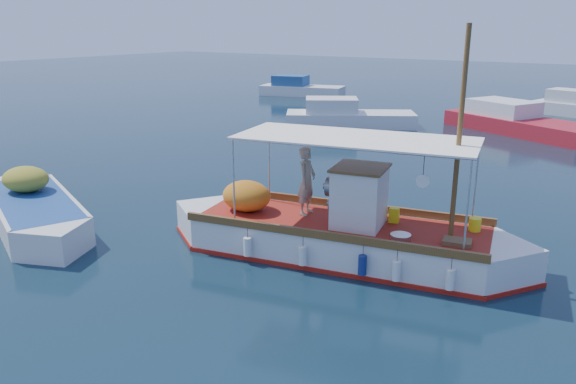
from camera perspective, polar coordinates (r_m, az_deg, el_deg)
The scene contains 7 objects.
ground at distance 14.04m, azimuth 3.73°, elevation -6.74°, with size 160.00×160.00×0.00m, color black.
fishing_caique at distance 14.10m, azimuth 5.01°, elevation -4.40°, with size 9.33×3.81×5.79m.
dinghy at distance 17.81m, azimuth -24.38°, elevation -1.84°, with size 6.61×3.93×1.76m.
bg_boat_nw at distance 32.16m, azimuth 5.93°, elevation 7.51°, with size 7.39×5.74×1.80m.
bg_boat_n at distance 32.61m, azimuth 22.22°, elevation 6.50°, with size 8.69×6.22×1.80m.
bg_boat_far_w at distance 46.18m, azimuth 1.19°, elevation 10.37°, with size 7.01×3.84×1.80m.
bg_boat_far_n at distance 40.19m, azimuth 27.14°, elevation 7.62°, with size 5.52×3.35×1.80m.
Camera 1 is at (6.27, -11.26, 5.58)m, focal length 35.00 mm.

